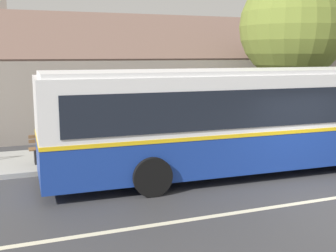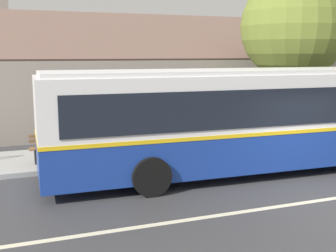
% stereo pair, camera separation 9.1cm
% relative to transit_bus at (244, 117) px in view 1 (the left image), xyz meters
% --- Properties ---
extents(ground_plane, '(300.00, 300.00, 0.00)m').
position_rel_transit_bus_xyz_m(ground_plane, '(0.87, -2.90, -1.64)').
color(ground_plane, '#38383A').
extents(sidewalk_far, '(60.00, 3.00, 0.15)m').
position_rel_transit_bus_xyz_m(sidewalk_far, '(0.87, 3.10, -1.57)').
color(sidewalk_far, '#9E9E99').
rests_on(sidewalk_far, ground).
extents(lane_divider_stripe, '(60.00, 0.16, 0.01)m').
position_rel_transit_bus_xyz_m(lane_divider_stripe, '(0.87, -2.90, -1.64)').
color(lane_divider_stripe, beige).
rests_on(lane_divider_stripe, ground).
extents(community_building, '(27.04, 9.61, 6.57)m').
position_rel_transit_bus_xyz_m(community_building, '(0.61, 10.90, 0.11)').
color(community_building, gray).
rests_on(community_building, ground).
extents(transit_bus, '(11.87, 2.99, 3.05)m').
position_rel_transit_bus_xyz_m(transit_bus, '(0.00, 0.00, 0.00)').
color(transit_bus, navy).
rests_on(transit_bus, ground).
extents(bench_by_building, '(1.89, 0.51, 0.94)m').
position_rel_transit_bus_xyz_m(bench_by_building, '(-5.05, 2.53, -1.06)').
color(bench_by_building, brown).
rests_on(bench_by_building, sidewalk_far).
extents(street_tree_primary, '(4.45, 4.45, 6.83)m').
position_rel_transit_bus_xyz_m(street_tree_primary, '(4.79, 4.27, 2.95)').
color(street_tree_primary, '#4C3828').
rests_on(street_tree_primary, ground).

